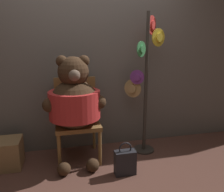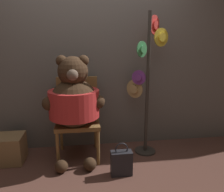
{
  "view_description": "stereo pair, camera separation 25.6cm",
  "coord_description": "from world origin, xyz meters",
  "px_view_note": "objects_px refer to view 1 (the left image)",
  "views": [
    {
      "loc": [
        -0.38,
        -2.32,
        1.42
      ],
      "look_at": [
        0.23,
        0.24,
        0.81
      ],
      "focal_mm": 35.0,
      "sensor_mm": 36.0,
      "label": 1
    },
    {
      "loc": [
        -0.13,
        -2.37,
        1.42
      ],
      "look_at": [
        0.23,
        0.24,
        0.81
      ],
      "focal_mm": 35.0,
      "sensor_mm": 36.0,
      "label": 2
    }
  ],
  "objects_px": {
    "hat_display_rack": "(145,80)",
    "handbag_on_ground": "(125,162)",
    "chair": "(77,115)",
    "teddy_bear": "(75,101)"
  },
  "relations": [
    {
      "from": "chair",
      "to": "teddy_bear",
      "type": "bearing_deg",
      "value": -100.08
    },
    {
      "from": "teddy_bear",
      "to": "handbag_on_ground",
      "type": "height_order",
      "value": "teddy_bear"
    },
    {
      "from": "chair",
      "to": "handbag_on_ground",
      "type": "xyz_separation_m",
      "value": [
        0.48,
        -0.57,
        -0.4
      ]
    },
    {
      "from": "chair",
      "to": "teddy_bear",
      "type": "height_order",
      "value": "teddy_bear"
    },
    {
      "from": "teddy_bear",
      "to": "chair",
      "type": "bearing_deg",
      "value": 79.92
    },
    {
      "from": "chair",
      "to": "handbag_on_ground",
      "type": "bearing_deg",
      "value": -50.1
    },
    {
      "from": "handbag_on_ground",
      "to": "hat_display_rack",
      "type": "bearing_deg",
      "value": 51.81
    },
    {
      "from": "teddy_bear",
      "to": "hat_display_rack",
      "type": "relative_size",
      "value": 0.72
    },
    {
      "from": "hat_display_rack",
      "to": "handbag_on_ground",
      "type": "height_order",
      "value": "hat_display_rack"
    },
    {
      "from": "hat_display_rack",
      "to": "handbag_on_ground",
      "type": "distance_m",
      "value": 1.07
    }
  ]
}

